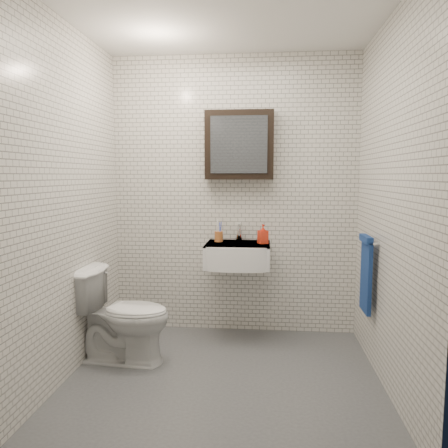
% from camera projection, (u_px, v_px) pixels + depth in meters
% --- Properties ---
extents(ground, '(2.20, 2.00, 0.01)m').
position_uv_depth(ground, '(223.00, 377.00, 3.11)').
color(ground, '#484B4F').
rests_on(ground, ground).
extents(room_shell, '(2.22, 2.02, 2.51)m').
position_uv_depth(room_shell, '(223.00, 171.00, 2.94)').
color(room_shell, silver).
rests_on(room_shell, ground).
extents(washbasin, '(0.55, 0.50, 0.20)m').
position_uv_depth(washbasin, '(238.00, 255.00, 3.74)').
color(washbasin, white).
rests_on(washbasin, room_shell).
extents(faucet, '(0.06, 0.20, 0.15)m').
position_uv_depth(faucet, '(239.00, 233.00, 3.92)').
color(faucet, silver).
rests_on(faucet, washbasin).
extents(mirror_cabinet, '(0.60, 0.15, 0.60)m').
position_uv_depth(mirror_cabinet, '(239.00, 145.00, 3.83)').
color(mirror_cabinet, black).
rests_on(mirror_cabinet, room_shell).
extents(towel_rail, '(0.09, 0.30, 0.58)m').
position_uv_depth(towel_rail, '(366.00, 271.00, 3.27)').
color(towel_rail, silver).
rests_on(towel_rail, room_shell).
extents(toothbrush_cup, '(0.09, 0.09, 0.20)m').
position_uv_depth(toothbrush_cup, '(219.00, 236.00, 3.87)').
color(toothbrush_cup, '#B2602C').
rests_on(toothbrush_cup, washbasin).
extents(soap_bottle, '(0.10, 0.10, 0.17)m').
position_uv_depth(soap_bottle, '(263.00, 234.00, 3.76)').
color(soap_bottle, orange).
rests_on(soap_bottle, washbasin).
extents(toilet, '(0.75, 0.46, 0.74)m').
position_uv_depth(toilet, '(123.00, 315.00, 3.36)').
color(toilet, white).
rests_on(toilet, ground).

